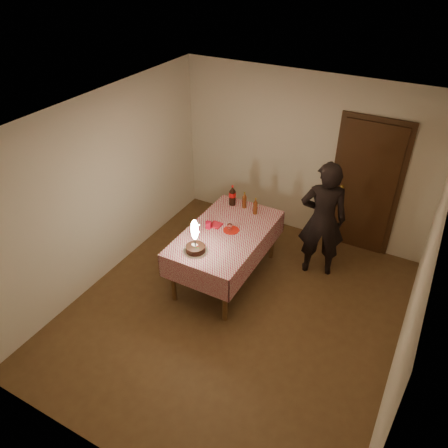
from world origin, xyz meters
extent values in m
cube|color=brown|center=(0.00, 0.00, 0.00)|extent=(4.00, 4.50, 0.01)
cube|color=beige|center=(0.00, 2.25, 1.30)|extent=(4.00, 0.04, 2.60)
cube|color=beige|center=(0.00, -2.25, 1.30)|extent=(4.00, 0.04, 2.60)
cube|color=beige|center=(-2.00, 0.00, 1.30)|extent=(0.04, 4.50, 2.60)
cube|color=beige|center=(2.00, 0.00, 1.30)|extent=(0.04, 4.50, 2.60)
cube|color=silver|center=(0.00, 0.00, 2.60)|extent=(4.00, 4.50, 0.04)
cube|color=#472814|center=(1.00, 2.22, 1.02)|extent=(0.85, 0.05, 2.05)
sphere|color=#B28C33|center=(0.68, 2.17, 1.00)|extent=(0.06, 0.06, 0.06)
cube|color=brown|center=(-0.43, 0.57, 0.76)|extent=(0.90, 1.60, 0.04)
cylinder|color=brown|center=(-0.82, -0.17, 0.37)|extent=(0.07, 0.07, 0.74)
cylinder|color=brown|center=(-0.04, -0.17, 0.37)|extent=(0.07, 0.07, 0.74)
cylinder|color=brown|center=(-0.82, 1.31, 0.37)|extent=(0.07, 0.07, 0.74)
cylinder|color=brown|center=(-0.04, 1.31, 0.37)|extent=(0.07, 0.07, 0.74)
cube|color=beige|center=(-0.43, 0.57, 0.79)|extent=(1.02, 1.72, 0.01)
cube|color=beige|center=(-0.43, -0.29, 0.61)|extent=(1.02, 0.01, 0.34)
cube|color=beige|center=(-0.43, 1.42, 0.61)|extent=(1.02, 0.01, 0.34)
cube|color=beige|center=(-0.94, 0.57, 0.61)|extent=(0.01, 1.72, 0.34)
cube|color=beige|center=(0.07, 0.57, 0.61)|extent=(0.01, 1.72, 0.34)
cylinder|color=white|center=(-0.56, 0.00, 0.80)|extent=(0.31, 0.31, 0.01)
cylinder|color=black|center=(-0.56, 0.00, 0.84)|extent=(0.25, 0.25, 0.08)
cylinder|color=white|center=(-0.58, 0.02, 0.88)|extent=(0.07, 0.07, 0.00)
sphere|color=red|center=(-0.53, -0.01, 0.89)|extent=(0.02, 0.02, 0.02)
cube|color=#19721E|center=(-0.51, -0.02, 0.88)|extent=(0.02, 0.01, 0.00)
cube|color=#19721E|center=(-0.54, -0.02, 0.88)|extent=(0.01, 0.02, 0.00)
cylinder|color=#262628|center=(-0.56, 0.00, 0.94)|extent=(0.01, 0.01, 0.12)
ellipsoid|color=#FFF2BF|center=(-0.56, 0.00, 1.13)|extent=(0.09, 0.09, 0.29)
sphere|color=white|center=(-0.56, 0.00, 1.02)|extent=(0.04, 0.04, 0.04)
cylinder|color=red|center=(-0.38, 0.63, 0.80)|extent=(0.22, 0.22, 0.01)
cylinder|color=red|center=(-0.68, 0.53, 0.85)|extent=(0.08, 0.08, 0.10)
cylinder|color=white|center=(-0.40, 0.63, 0.84)|extent=(0.07, 0.07, 0.09)
cube|color=red|center=(-0.62, 0.63, 0.81)|extent=(0.15, 0.15, 0.02)
cylinder|color=black|center=(-0.68, 1.24, 0.91)|extent=(0.10, 0.10, 0.22)
cylinder|color=red|center=(-0.68, 1.24, 0.97)|extent=(0.10, 0.10, 0.07)
cone|color=black|center=(-0.68, 1.24, 1.06)|extent=(0.10, 0.10, 0.08)
cylinder|color=red|center=(-0.68, 1.24, 1.10)|extent=(0.03, 0.03, 0.02)
cylinder|color=#57270F|center=(-0.49, 1.25, 0.89)|extent=(0.06, 0.06, 0.18)
cone|color=#57270F|center=(-0.49, 1.25, 1.01)|extent=(0.06, 0.06, 0.06)
cylinder|color=olive|center=(-0.49, 1.25, 1.04)|extent=(0.02, 0.02, 0.02)
cylinder|color=#57270F|center=(-0.28, 1.17, 0.89)|extent=(0.06, 0.06, 0.18)
cone|color=#57270F|center=(-0.28, 1.17, 1.01)|extent=(0.06, 0.06, 0.06)
cylinder|color=olive|center=(-0.28, 1.17, 1.04)|extent=(0.02, 0.02, 0.02)
imported|color=black|center=(0.66, 1.35, 0.88)|extent=(0.74, 0.61, 1.76)
cube|color=black|center=(0.62, 1.47, 1.50)|extent=(0.15, 0.13, 0.10)
cylinder|color=black|center=(0.59, 1.55, 1.50)|extent=(0.10, 0.10, 0.08)
camera|label=1|loc=(1.86, -3.69, 4.18)|focal=35.00mm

